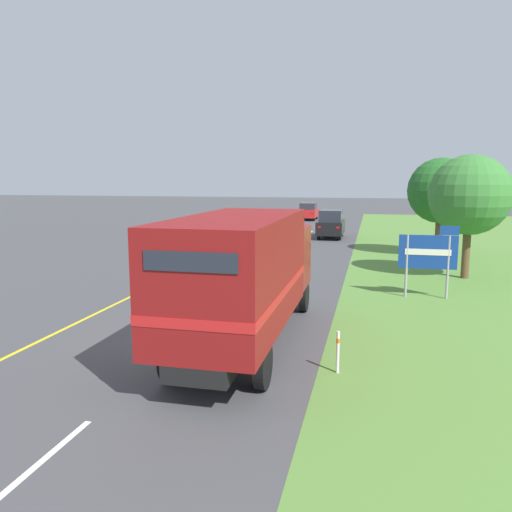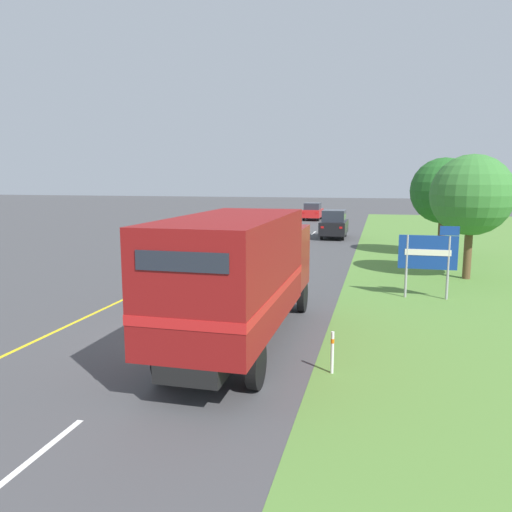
# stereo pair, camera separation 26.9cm
# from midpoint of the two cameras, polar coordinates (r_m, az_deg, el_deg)

# --- Properties ---
(ground_plane) EXTENTS (200.00, 200.00, 0.00)m
(ground_plane) POSITION_cam_midpoint_polar(r_m,az_deg,el_deg) (13.77, -8.46, -9.23)
(ground_plane) COLOR #444447
(edge_line_yellow) EXTENTS (0.12, 66.46, 0.01)m
(edge_line_yellow) POSITION_cam_midpoint_polar(r_m,az_deg,el_deg) (29.82, -3.71, 0.65)
(edge_line_yellow) COLOR yellow
(edge_line_yellow) RESTS_ON ground
(centre_dash_nearest) EXTENTS (0.12, 2.60, 0.01)m
(centre_dash_nearest) POSITION_cam_midpoint_polar(r_m,az_deg,el_deg) (8.86, -24.19, -20.64)
(centre_dash_nearest) COLOR white
(centre_dash_nearest) RESTS_ON ground
(centre_dash_near) EXTENTS (0.12, 2.60, 0.01)m
(centre_dash_near) POSITION_cam_midpoint_polar(r_m,az_deg,el_deg) (14.20, -7.74, -8.64)
(centre_dash_near) COLOR white
(centre_dash_near) RESTS_ON ground
(centre_dash_mid_a) EXTENTS (0.12, 2.60, 0.01)m
(centre_dash_mid_a) POSITION_cam_midpoint_polar(r_m,az_deg,el_deg) (20.30, -1.08, -3.23)
(centre_dash_mid_a) COLOR white
(centre_dash_mid_a) RESTS_ON ground
(centre_dash_mid_b) EXTENTS (0.12, 2.60, 0.01)m
(centre_dash_mid_b) POSITION_cam_midpoint_polar(r_m,az_deg,el_deg) (26.63, 2.42, -0.33)
(centre_dash_mid_b) COLOR white
(centre_dash_mid_b) RESTS_ON ground
(centre_dash_far) EXTENTS (0.12, 2.60, 0.01)m
(centre_dash_far) POSITION_cam_midpoint_polar(r_m,az_deg,el_deg) (33.07, 4.57, 1.45)
(centre_dash_far) COLOR white
(centre_dash_far) RESTS_ON ground
(centre_dash_farthest) EXTENTS (0.12, 2.60, 0.01)m
(centre_dash_farthest) POSITION_cam_midpoint_polar(r_m,az_deg,el_deg) (39.57, 6.01, 2.64)
(centre_dash_farthest) COLOR white
(centre_dash_farthest) RESTS_ON ground
(horse_trailer_truck) EXTENTS (2.35, 8.28, 3.39)m
(horse_trailer_truck) POSITION_cam_midpoint_polar(r_m,az_deg,el_deg) (12.54, -1.83, -1.89)
(horse_trailer_truck) COLOR black
(horse_trailer_truck) RESTS_ON ground
(lead_car_white) EXTENTS (1.80, 3.88, 2.08)m
(lead_car_white) POSITION_cam_midpoint_polar(r_m,az_deg,el_deg) (26.96, -1.55, 2.00)
(lead_car_white) COLOR black
(lead_car_white) RESTS_ON ground
(lead_car_black_ahead) EXTENTS (1.80, 3.89, 2.03)m
(lead_car_black_ahead) POSITION_cam_midpoint_polar(r_m,az_deg,el_deg) (36.23, 8.34, 3.63)
(lead_car_black_ahead) COLOR black
(lead_car_black_ahead) RESTS_ON ground
(lead_car_red_ahead) EXTENTS (1.80, 3.93, 1.77)m
(lead_car_red_ahead) POSITION_cam_midpoint_polar(r_m,az_deg,el_deg) (51.95, 5.86, 5.12)
(lead_car_red_ahead) COLOR black
(lead_car_red_ahead) RESTS_ON ground
(highway_sign) EXTENTS (2.01, 0.09, 2.61)m
(highway_sign) POSITION_cam_midpoint_polar(r_m,az_deg,el_deg) (18.71, 18.78, 0.28)
(highway_sign) COLOR #9E9EA3
(highway_sign) RESTS_ON ground
(roadside_tree_near) EXTENTS (3.39, 3.39, 5.26)m
(roadside_tree_near) POSITION_cam_midpoint_polar(r_m,az_deg,el_deg) (22.90, 22.93, 6.41)
(roadside_tree_near) COLOR brown
(roadside_tree_near) RESTS_ON ground
(roadside_tree_mid) EXTENTS (3.56, 3.56, 5.38)m
(roadside_tree_mid) POSITION_cam_midpoint_polar(r_m,az_deg,el_deg) (29.14, 20.12, 7.01)
(roadside_tree_mid) COLOR brown
(roadside_tree_mid) RESTS_ON ground
(delineator_post) EXTENTS (0.08, 0.08, 0.95)m
(delineator_post) POSITION_cam_midpoint_polar(r_m,az_deg,el_deg) (11.27, 8.65, -10.67)
(delineator_post) COLOR white
(delineator_post) RESTS_ON ground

